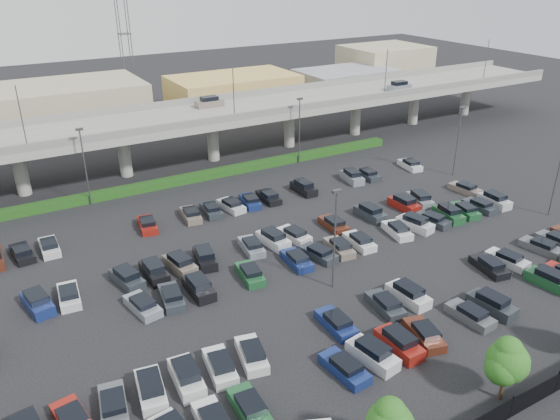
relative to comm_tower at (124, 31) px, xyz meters
name	(u,v)px	position (x,y,z in m)	size (l,w,h in m)	color
ground	(290,252)	(-4.00, -74.00, -15.61)	(280.00, 280.00, 0.00)	black
overpass	(180,122)	(-4.17, -42.01, -8.64)	(150.00, 13.00, 15.80)	gray
hedge	(202,176)	(-4.00, -49.00, -15.06)	(66.00, 1.60, 1.10)	#163C11
fence	(501,414)	(-4.05, -102.00, -14.71)	(70.00, 0.10, 2.00)	black
tree_row	(497,368)	(-3.30, -100.53, -12.09)	(65.07, 3.66, 5.94)	#332316
parked_cars	(300,267)	(-5.34, -78.16, -14.99)	(63.11, 41.71, 1.67)	maroon
light_poles	(247,201)	(-8.12, -72.00, -9.37)	(66.90, 48.38, 10.30)	#46464A
distant_buildings	(187,95)	(8.38, -12.19, -11.87)	(138.00, 24.00, 9.00)	gray
comm_tower	(124,31)	(0.00, 0.00, 0.00)	(2.40, 2.40, 30.00)	#46464A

